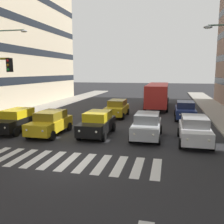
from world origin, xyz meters
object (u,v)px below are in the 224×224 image
Objects in this scene: car_4 at (17,120)px; car_row2_0 at (185,110)px; car_3 at (50,123)px; car_1 at (147,125)px; car_2 at (97,123)px; car_0 at (194,130)px; bus_behind_traffic at (158,93)px; car_row2_1 at (117,108)px.

car_row2_0 is at bearing -148.04° from car_4.
car_3 is 13.11m from car_row2_0.
car_1 and car_4 have the same top height.
car_4 is (6.43, 0.24, 0.00)m from car_2.
car_2 is at bearing -171.43° from car_3.
car_4 is (13.13, -0.30, 0.00)m from car_0.
car_0 is 10.16m from car_3.
car_4 is 0.42× the size of bus_behind_traffic.
car_3 is 2.99m from car_4.
car_2 is 15.82m from bus_behind_traffic.
car_row2_0 is 6.74m from car_row2_1.
bus_behind_traffic is at bearing -68.02° from car_row2_0.
car_0 is at bearing 178.69° from car_4.
car_3 and car_row2_0 have the same top height.
bus_behind_traffic reaches higher than car_2.
car_0 is at bearing 101.08° from bus_behind_traffic.
car_3 is 1.00× the size of car_row2_1.
bus_behind_traffic is at bearing -122.68° from car_4.
car_0 is 0.42× the size of bus_behind_traffic.
car_1 is 1.00× the size of car_3.
car_1 is 1.00× the size of car_row2_1.
car_row2_0 is (-13.03, -8.13, 0.00)m from car_4.
car_4 is 1.00× the size of car_row2_1.
car_2 is (6.70, -0.54, 0.00)m from car_0.
bus_behind_traffic reaches higher than car_0.
car_1 is 10.02m from car_4.
bus_behind_traffic reaches higher than car_row2_0.
car_row2_1 is (0.14, -7.77, 0.00)m from car_2.
bus_behind_traffic is at bearing -78.92° from car_0.
car_4 and car_row2_0 have the same top height.
car_row2_1 is (6.74, 0.12, 0.00)m from car_row2_0.
car_0 is 3.17m from car_1.
bus_behind_traffic reaches higher than car_4.
car_3 is 8.93m from car_row2_1.
car_2 and car_row2_0 have the same top height.
car_row2_0 is at bearing 111.98° from bus_behind_traffic.
car_3 and car_row2_1 have the same top height.
car_0 is 1.00× the size of car_4.
car_1 is at bearing 90.00° from bus_behind_traffic.
car_row2_0 is at bearing -111.02° from car_1.
car_row2_0 and car_row2_1 have the same top height.
car_4 is 1.00× the size of car_row2_0.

